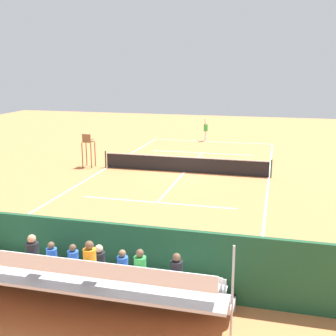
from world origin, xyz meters
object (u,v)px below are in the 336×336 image
(tennis_net, at_px, (184,164))
(tennis_racket, at_px, (195,140))
(equipment_bag, at_px, (101,270))
(tennis_player, at_px, (206,129))
(bleacher_stand, at_px, (62,275))
(courtside_bench, at_px, (169,265))
(umpire_chair, at_px, (88,147))
(tennis_ball_near, at_px, (224,146))

(tennis_net, height_order, tennis_racket, tennis_net)
(equipment_bag, distance_m, tennis_player, 24.63)
(bleacher_stand, bearing_deg, tennis_player, -88.64)
(bleacher_stand, xyz_separation_m, courtside_bench, (-2.37, -2.07, -0.40))
(umpire_chair, relative_size, tennis_ball_near, 32.42)
(tennis_net, relative_size, courtside_bench, 5.72)
(courtside_bench, height_order, tennis_player, tennis_player)
(umpire_chair, height_order, tennis_racket, umpire_chair)
(courtside_bench, bearing_deg, bleacher_stand, 41.18)
(courtside_bench, height_order, tennis_racket, courtside_bench)
(tennis_player, bearing_deg, umpire_chair, 63.68)
(equipment_bag, xyz_separation_m, tennis_player, (0.88, -24.60, 0.84))
(umpire_chair, bearing_deg, courtside_bench, 123.28)
(tennis_net, height_order, courtside_bench, tennis_net)
(tennis_player, bearing_deg, tennis_racket, -3.33)
(umpire_chair, distance_m, tennis_player, 12.67)
(tennis_net, relative_size, tennis_racket, 18.79)
(umpire_chair, relative_size, tennis_racket, 3.90)
(equipment_bag, xyz_separation_m, tennis_ball_near, (-0.99, -22.24, -0.15))
(tennis_net, bearing_deg, bleacher_stand, 90.17)
(tennis_net, xyz_separation_m, umpire_chair, (6.20, 0.15, 0.81))
(courtside_bench, distance_m, tennis_player, 24.66)
(bleacher_stand, relative_size, courtside_bench, 5.03)
(bleacher_stand, height_order, equipment_bag, bleacher_stand)
(equipment_bag, height_order, tennis_player, tennis_player)
(courtside_bench, relative_size, tennis_ball_near, 27.27)
(tennis_net, bearing_deg, equipment_bag, 91.24)
(bleacher_stand, relative_size, tennis_player, 4.70)
(equipment_bag, bearing_deg, courtside_bench, -176.53)
(umpire_chair, bearing_deg, bleacher_stand, 112.35)
(courtside_bench, xyz_separation_m, equipment_bag, (2.12, 0.13, -0.38))
(umpire_chair, distance_m, courtside_bench, 15.71)
(tennis_net, xyz_separation_m, tennis_racket, (1.47, -11.25, -0.49))
(tennis_ball_near, bearing_deg, umpire_chair, 50.24)
(tennis_player, distance_m, tennis_ball_near, 3.17)
(umpire_chair, bearing_deg, equipment_bag, 116.10)
(courtside_bench, bearing_deg, tennis_player, -83.02)
(bleacher_stand, height_order, courtside_bench, bleacher_stand)
(equipment_bag, distance_m, tennis_racket, 24.71)
(equipment_bag, relative_size, tennis_ball_near, 13.64)
(tennis_player, relative_size, tennis_ball_near, 29.18)
(tennis_ball_near, bearing_deg, tennis_net, 81.76)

